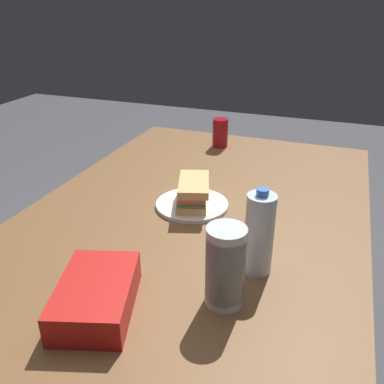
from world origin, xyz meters
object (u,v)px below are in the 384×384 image
object	(u,v)px
paper_plate	(192,205)
water_bottle_tall	(259,234)
dining_table	(195,238)
chip_bag	(96,296)
sandwich	(193,192)
plastic_cup_stack	(225,267)
soda_can_red	(220,133)

from	to	relation	value
paper_plate	water_bottle_tall	bearing A→B (deg)	45.62
dining_table	chip_bag	world-z (taller)	chip_bag
sandwich	plastic_cup_stack	xyz separation A→B (m)	(0.39, 0.22, 0.04)
sandwich	soda_can_red	distance (m)	0.58
dining_table	water_bottle_tall	world-z (taller)	water_bottle_tall
soda_can_red	water_bottle_tall	bearing A→B (deg)	22.53
dining_table	paper_plate	distance (m)	0.11
paper_plate	chip_bag	world-z (taller)	chip_bag
plastic_cup_stack	paper_plate	bearing A→B (deg)	-150.84
water_bottle_tall	chip_bag	bearing A→B (deg)	-48.67
dining_table	plastic_cup_stack	size ratio (longest dim) A/B	8.35
dining_table	water_bottle_tall	xyz separation A→B (m)	(0.22, 0.24, 0.19)
plastic_cup_stack	sandwich	bearing A→B (deg)	-150.99
sandwich	water_bottle_tall	distance (m)	0.36
dining_table	sandwich	world-z (taller)	sandwich
paper_plate	plastic_cup_stack	world-z (taller)	plastic_cup_stack
soda_can_red	water_bottle_tall	xyz separation A→B (m)	(0.83, 0.34, 0.04)
dining_table	paper_plate	world-z (taller)	paper_plate
plastic_cup_stack	dining_table	bearing A→B (deg)	-151.14
paper_plate	water_bottle_tall	xyz separation A→B (m)	(0.26, 0.26, 0.10)
chip_bag	soda_can_red	bearing A→B (deg)	-14.75
chip_bag	water_bottle_tall	bearing A→B (deg)	-66.38
paper_plate	soda_can_red	bearing A→B (deg)	-171.87
soda_can_red	chip_bag	size ratio (longest dim) A/B	0.53
plastic_cup_stack	chip_bag	bearing A→B (deg)	-65.03
paper_plate	soda_can_red	world-z (taller)	soda_can_red
dining_table	paper_plate	size ratio (longest dim) A/B	6.80
sandwich	water_bottle_tall	world-z (taller)	water_bottle_tall
paper_plate	sandwich	distance (m)	0.05
soda_can_red	plastic_cup_stack	bearing A→B (deg)	17.34
dining_table	plastic_cup_stack	bearing A→B (deg)	28.86
dining_table	chip_bag	bearing A→B (deg)	-5.73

